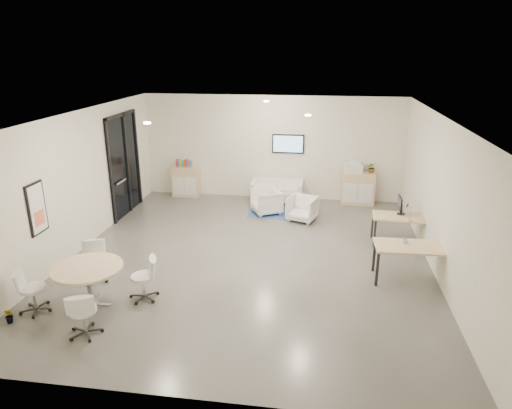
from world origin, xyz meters
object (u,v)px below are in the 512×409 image
at_px(loveseat, 277,191).
at_px(armchair_right, 302,207).
at_px(sideboard_right, 358,188).
at_px(armchair_left, 266,200).
at_px(round_table, 88,271).
at_px(desk_front, 412,249).
at_px(desk_rear, 402,219).
at_px(sideboard_left, 186,181).

xyz_separation_m(loveseat, armchair_right, (0.85, -1.54, 0.05)).
relative_size(sideboard_right, armchair_left, 1.28).
bearing_deg(round_table, desk_front, 16.80).
bearing_deg(loveseat, desk_front, -55.36).
xyz_separation_m(sideboard_right, desk_rear, (0.84, -2.93, 0.15)).
distance_m(sideboard_right, desk_rear, 3.05).
bearing_deg(round_table, armchair_right, 53.57).
height_order(desk_rear, desk_front, desk_front).
bearing_deg(armchair_left, desk_rear, 36.66).
bearing_deg(loveseat, round_table, -113.00).
bearing_deg(desk_rear, round_table, -144.91).
bearing_deg(desk_front, sideboard_right, 96.82).
bearing_deg(sideboard_left, armchair_right, -24.01).
bearing_deg(sideboard_right, armchair_left, -154.76).
relative_size(armchair_left, desk_rear, 0.55).
height_order(sideboard_right, loveseat, sideboard_right).
xyz_separation_m(armchair_right, desk_rear, (2.43, -1.26, 0.27)).
bearing_deg(desk_front, armchair_left, 131.44).
height_order(sideboard_left, armchair_right, sideboard_left).
bearing_deg(sideboard_left, desk_rear, -25.31).
relative_size(desk_rear, round_table, 1.10).
xyz_separation_m(desk_rear, desk_front, (-0.08, -1.90, 0.06)).
bearing_deg(round_table, desk_rear, 31.34).
bearing_deg(desk_rear, armchair_right, 156.45).
relative_size(loveseat, desk_front, 1.03).
distance_m(armchair_right, desk_rear, 2.75).
relative_size(sideboard_right, round_table, 0.77).
bearing_deg(desk_front, armchair_right, 124.63).
height_order(loveseat, round_table, round_table).
bearing_deg(armchair_left, loveseat, 142.27).
xyz_separation_m(loveseat, round_table, (-2.82, -6.52, 0.38)).
bearing_deg(desk_rear, desk_front, -88.76).
bearing_deg(sideboard_left, armchair_left, -24.67).
relative_size(loveseat, armchair_left, 2.04).
height_order(sideboard_left, loveseat, sideboard_left).
bearing_deg(desk_front, sideboard_left, 139.71).
relative_size(sideboard_left, round_table, 0.75).
xyz_separation_m(sideboard_left, loveseat, (2.95, -0.15, -0.16)).
relative_size(sideboard_right, armchair_right, 1.32).
distance_m(sideboard_left, armchair_right, 4.16).
bearing_deg(armchair_right, sideboard_left, 174.32).
bearing_deg(sideboard_left, round_table, -88.86).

